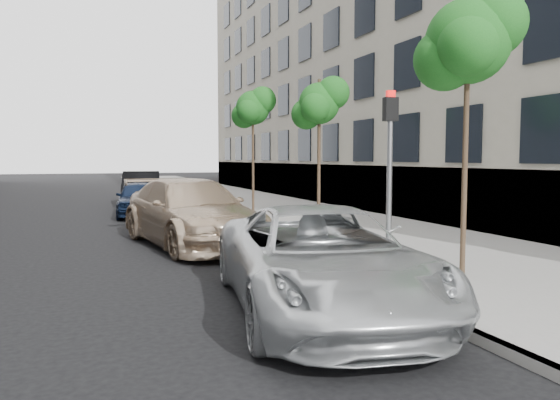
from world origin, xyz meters
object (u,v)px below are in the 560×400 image
signal_pole (390,162)px  minivan (321,260)px  tree_mid (320,104)px  tree_near (469,41)px  suv (192,212)px  sedan_blue (138,198)px  sedan_black (141,188)px  tree_far (253,108)px  sedan_rear (141,186)px

signal_pole → minivan: size_ratio=0.60×
tree_mid → signal_pole: size_ratio=1.35×
tree_near → minivan: (-3.33, -0.92, -3.61)m
tree_mid → suv: (-3.92, -0.55, -3.01)m
minivan → sedan_blue: (-1.18, 14.73, -0.08)m
signal_pole → minivan: bearing=-139.9°
tree_near → sedan_blue: (-4.51, 13.81, -3.69)m
tree_mid → minivan: bearing=-114.1°
tree_mid → sedan_black: tree_mid is taller
tree_near → sedan_black: 19.69m
tree_far → minivan: 14.74m
tree_near → signal_pole: 2.60m
tree_mid → minivan: tree_mid is taller
tree_near → sedan_black: tree_near is taller
tree_far → sedan_black: (-3.86, 5.98, -3.49)m
suv → sedan_black: (0.06, 13.02, -0.05)m
suv → signal_pole: bearing=-75.2°
signal_pole → minivan: 2.72m
signal_pole → tree_near: bearing=-6.9°
tree_far → sedan_black: bearing=122.8°
tree_near → tree_mid: (-0.00, 6.50, -0.51)m
sedan_black → signal_pole: bearing=-76.3°
tree_near → sedan_blue: 14.99m
tree_near → signal_pole: tree_near is taller
minivan → tree_mid: bearing=74.8°
minivan → suv: (-0.59, 6.87, 0.09)m
tree_far → sedan_rear: 12.35m
tree_near → tree_mid: 6.52m
sedan_rear → signal_pole: bearing=-88.7°
signal_pole → suv: size_ratio=0.56×
sedan_blue → sedan_rear: sedan_blue is taller
signal_pole → sedan_black: bearing=104.3°
minivan → suv: suv is taller
minivan → sedan_blue: minivan is taller
tree_far → sedan_blue: 5.83m
sedan_blue → sedan_black: size_ratio=0.83×
tree_far → suv: bearing=-119.1°
suv → tree_far: bearing=51.6°
tree_mid → sedan_rear: (-3.33, 17.82, -3.23)m
tree_mid → sedan_black: bearing=107.2°
tree_far → sedan_rear: bearing=106.4°
sedan_blue → sedan_black: (0.65, 5.16, 0.12)m
tree_mid → sedan_blue: 9.16m
minivan → suv: bearing=103.9°
suv → minivan: bearing=-94.4°
sedan_black → sedan_rear: sedan_black is taller
tree_near → tree_mid: size_ratio=1.14×
sedan_rear → minivan: bearing=-93.3°
sedan_blue → suv: bearing=-80.4°
tree_far → signal_pole: tree_far is taller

